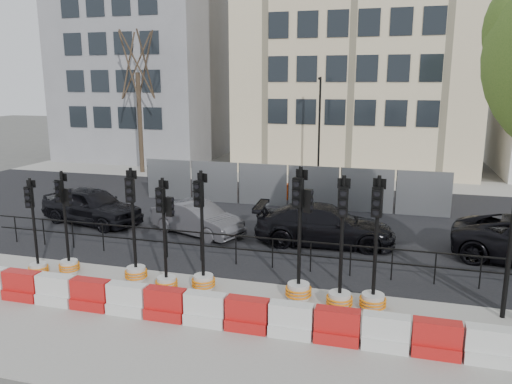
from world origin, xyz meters
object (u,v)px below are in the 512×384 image
(traffic_signal_h, at_px, (374,283))
(car_a, at_px, (92,205))
(traffic_signal_d, at_px, (166,265))
(car_c, at_px, (324,225))
(traffic_signal_a, at_px, (37,256))

(traffic_signal_h, bearing_deg, car_a, 165.23)
(traffic_signal_d, xyz_separation_m, car_c, (3.68, 5.27, -0.04))
(car_c, bearing_deg, car_a, 85.44)
(traffic_signal_a, relative_size, traffic_signal_h, 0.85)
(traffic_signal_a, relative_size, car_a, 0.63)
(car_c, bearing_deg, traffic_signal_h, -162.39)
(car_a, bearing_deg, traffic_signal_h, -100.25)
(car_a, bearing_deg, traffic_signal_d, -118.81)
(traffic_signal_a, bearing_deg, traffic_signal_d, -8.73)
(car_a, bearing_deg, traffic_signal_a, -149.29)
(traffic_signal_a, relative_size, car_c, 0.59)
(car_a, distance_m, car_c, 9.60)
(traffic_signal_a, distance_m, car_c, 9.52)
(traffic_signal_h, bearing_deg, traffic_signal_d, -167.92)
(traffic_signal_h, bearing_deg, car_c, 120.42)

